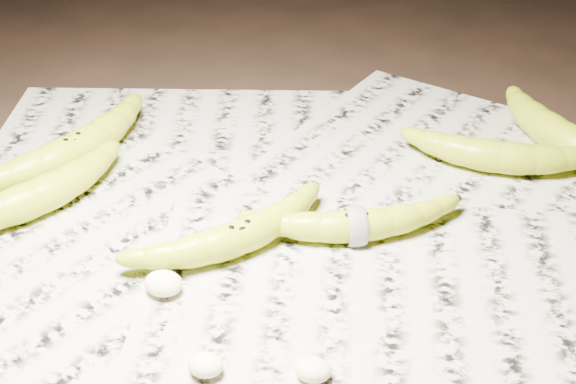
% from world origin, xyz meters
% --- Properties ---
extents(ground, '(3.00, 3.00, 0.00)m').
position_xyz_m(ground, '(0.00, 0.00, 0.00)').
color(ground, black).
rests_on(ground, ground).
extents(newspaper_patch, '(0.90, 0.70, 0.01)m').
position_xyz_m(newspaper_patch, '(0.03, -0.02, 0.00)').
color(newspaper_patch, '#B3AE9A').
rests_on(newspaper_patch, ground).
extents(banana_left_a, '(0.15, 0.24, 0.04)m').
position_xyz_m(banana_left_a, '(-0.25, 0.05, 0.03)').
color(banana_left_a, '#C5CA19').
rests_on(banana_left_a, newspaper_patch).
extents(banana_left_b, '(0.16, 0.21, 0.04)m').
position_xyz_m(banana_left_b, '(-0.24, -0.05, 0.03)').
color(banana_left_b, '#C5CA19').
rests_on(banana_left_b, newspaper_patch).
extents(banana_center, '(0.17, 0.18, 0.04)m').
position_xyz_m(banana_center, '(-0.02, -0.06, 0.03)').
color(banana_center, '#C5CA19').
rests_on(banana_center, newspaper_patch).
extents(banana_taped, '(0.20, 0.12, 0.03)m').
position_xyz_m(banana_taped, '(0.08, -0.01, 0.02)').
color(banana_taped, '#C5CA19').
rests_on(banana_taped, newspaper_patch).
extents(banana_upper_a, '(0.19, 0.07, 0.04)m').
position_xyz_m(banana_upper_a, '(0.21, 0.16, 0.03)').
color(banana_upper_a, '#C5CA19').
rests_on(banana_upper_a, newspaper_patch).
extents(banana_upper_b, '(0.19, 0.19, 0.04)m').
position_xyz_m(banana_upper_b, '(0.28, 0.22, 0.03)').
color(banana_upper_b, '#C5CA19').
rests_on(banana_upper_b, newspaper_patch).
extents(measuring_tape, '(0.02, 0.04, 0.04)m').
position_xyz_m(measuring_tape, '(0.08, -0.01, 0.02)').
color(measuring_tape, white).
rests_on(measuring_tape, newspaper_patch).
extents(flesh_chunk_a, '(0.04, 0.03, 0.02)m').
position_xyz_m(flesh_chunk_a, '(-0.07, -0.13, 0.02)').
color(flesh_chunk_a, '#F8EDC0').
rests_on(flesh_chunk_a, newspaper_patch).
extents(flesh_chunk_b, '(0.03, 0.02, 0.02)m').
position_xyz_m(flesh_chunk_b, '(0.00, -0.21, 0.02)').
color(flesh_chunk_b, '#F8EDC0').
rests_on(flesh_chunk_b, newspaper_patch).
extents(flesh_chunk_c, '(0.03, 0.02, 0.02)m').
position_xyz_m(flesh_chunk_c, '(0.09, -0.20, 0.02)').
color(flesh_chunk_c, '#F8EDC0').
rests_on(flesh_chunk_c, newspaper_patch).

